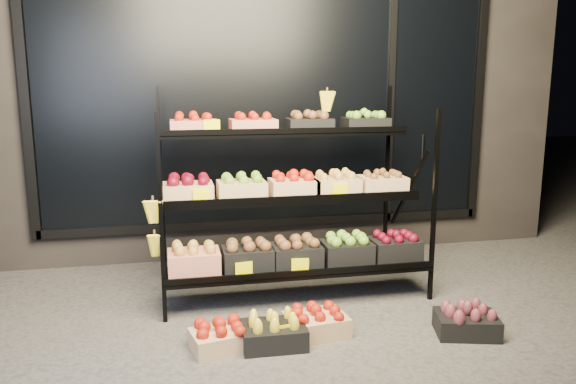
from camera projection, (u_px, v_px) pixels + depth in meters
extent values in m
plane|color=#514F4C|center=(310.00, 319.00, 4.07)|extent=(24.00, 24.00, 0.00)
cube|color=#2D2826|center=(254.00, 77.00, 6.23)|extent=(6.00, 2.00, 3.50)
cube|color=black|center=(270.00, 97.00, 5.29)|extent=(4.20, 0.04, 2.40)
cube|color=black|center=(271.00, 222.00, 5.50)|extent=(4.30, 0.06, 0.08)
cube|color=black|center=(25.00, 99.00, 4.83)|extent=(0.08, 0.06, 2.50)
cube|color=black|center=(478.00, 96.00, 5.70)|extent=(0.08, 0.06, 2.50)
cube|color=black|center=(390.00, 97.00, 5.51)|extent=(0.06, 0.06, 2.50)
cylinder|color=black|center=(423.00, 147.00, 5.65)|extent=(0.02, 0.02, 0.25)
cube|color=black|center=(161.00, 220.00, 3.89)|extent=(0.03, 0.03, 1.50)
cube|color=black|center=(434.00, 207.00, 4.30)|extent=(0.03, 0.03, 1.50)
cube|color=black|center=(162.00, 184.00, 4.80)|extent=(0.03, 0.03, 1.66)
cube|color=black|center=(387.00, 176.00, 5.22)|extent=(0.03, 0.03, 1.66)
cube|color=black|center=(299.00, 269.00, 4.35)|extent=(2.05, 0.42, 0.03)
cube|color=black|center=(305.00, 273.00, 4.15)|extent=(2.05, 0.02, 0.05)
cube|color=black|center=(291.00, 198.00, 4.54)|extent=(2.05, 0.40, 0.03)
cube|color=black|center=(296.00, 199.00, 4.35)|extent=(2.05, 0.02, 0.05)
cube|color=black|center=(283.00, 133.00, 4.74)|extent=(2.05, 0.40, 0.03)
cube|color=black|center=(288.00, 131.00, 4.55)|extent=(2.05, 0.02, 0.05)
cube|color=tan|center=(194.00, 127.00, 4.57)|extent=(0.38, 0.28, 0.11)
ellipsoid|color=#B0140C|center=(194.00, 116.00, 4.55)|extent=(0.32, 0.24, 0.07)
cube|color=tan|center=(253.00, 126.00, 4.67)|extent=(0.38, 0.28, 0.11)
ellipsoid|color=#B0140C|center=(253.00, 115.00, 4.65)|extent=(0.32, 0.24, 0.07)
cube|color=black|center=(309.00, 125.00, 4.77)|extent=(0.38, 0.28, 0.11)
ellipsoid|color=brown|center=(309.00, 115.00, 4.75)|extent=(0.32, 0.24, 0.07)
cube|color=black|center=(365.00, 124.00, 4.87)|extent=(0.38, 0.28, 0.11)
ellipsoid|color=#71AD2B|center=(365.00, 114.00, 4.85)|extent=(0.32, 0.24, 0.07)
cube|color=tan|center=(188.00, 192.00, 4.36)|extent=(0.38, 0.28, 0.14)
ellipsoid|color=#5C0616|center=(188.00, 180.00, 4.34)|extent=(0.32, 0.24, 0.07)
cube|color=tan|center=(242.00, 190.00, 4.45)|extent=(0.38, 0.28, 0.14)
ellipsoid|color=#71AD2B|center=(241.00, 178.00, 4.43)|extent=(0.32, 0.24, 0.07)
cube|color=tan|center=(294.00, 188.00, 4.53)|extent=(0.38, 0.28, 0.14)
ellipsoid|color=#B0140C|center=(294.00, 176.00, 4.51)|extent=(0.32, 0.24, 0.07)
cube|color=tan|center=(335.00, 186.00, 4.60)|extent=(0.38, 0.28, 0.14)
ellipsoid|color=gold|center=(335.00, 174.00, 4.58)|extent=(0.32, 0.24, 0.07)
cube|color=tan|center=(382.00, 185.00, 4.69)|extent=(0.38, 0.28, 0.14)
ellipsoid|color=brown|center=(382.00, 173.00, 4.67)|extent=(0.32, 0.24, 0.07)
cube|color=tan|center=(194.00, 263.00, 4.17)|extent=(0.38, 0.28, 0.18)
ellipsoid|color=gold|center=(194.00, 247.00, 4.14)|extent=(0.32, 0.24, 0.07)
cube|color=black|center=(248.00, 259.00, 4.25)|extent=(0.38, 0.28, 0.18)
ellipsoid|color=brown|center=(248.00, 244.00, 4.23)|extent=(0.32, 0.24, 0.07)
cube|color=black|center=(296.00, 256.00, 4.33)|extent=(0.38, 0.28, 0.18)
ellipsoid|color=brown|center=(296.00, 241.00, 4.30)|extent=(0.32, 0.24, 0.07)
cube|color=black|center=(346.00, 253.00, 4.41)|extent=(0.38, 0.28, 0.18)
ellipsoid|color=#71AD2B|center=(347.00, 238.00, 4.39)|extent=(0.32, 0.24, 0.07)
cube|color=black|center=(394.00, 250.00, 4.49)|extent=(0.38, 0.28, 0.18)
ellipsoid|color=#5C0616|center=(395.00, 236.00, 4.47)|extent=(0.32, 0.24, 0.07)
ellipsoid|color=yellow|center=(153.00, 199.00, 3.87)|extent=(0.14, 0.08, 0.22)
ellipsoid|color=yellow|center=(154.00, 233.00, 3.91)|extent=(0.14, 0.08, 0.22)
ellipsoid|color=yellow|center=(327.00, 90.00, 4.64)|extent=(0.14, 0.08, 0.22)
cube|color=#F6EF00|center=(202.00, 197.00, 4.24)|extent=(0.13, 0.01, 0.12)
cube|color=#F6EF00|center=(340.00, 191.00, 4.46)|extent=(0.13, 0.01, 0.12)
cube|color=#F6EF00|center=(212.00, 127.00, 4.45)|extent=(0.13, 0.01, 0.12)
cube|color=#F6EF00|center=(244.00, 270.00, 4.10)|extent=(0.13, 0.01, 0.12)
cube|color=#F6EF00|center=(300.00, 266.00, 4.19)|extent=(0.13, 0.01, 0.12)
cube|color=#F6EF00|center=(289.00, 339.00, 3.62)|extent=(0.13, 0.01, 0.12)
cube|color=tan|center=(220.00, 340.00, 3.61)|extent=(0.41, 0.34, 0.12)
ellipsoid|color=#B0140C|center=(220.00, 326.00, 3.59)|extent=(0.35, 0.28, 0.07)
cube|color=black|center=(274.00, 335.00, 3.65)|extent=(0.42, 0.32, 0.14)
ellipsoid|color=yellow|center=(273.00, 321.00, 3.63)|extent=(0.35, 0.27, 0.07)
cube|color=tan|center=(316.00, 325.00, 3.81)|extent=(0.44, 0.35, 0.14)
ellipsoid|color=#B0140C|center=(316.00, 311.00, 3.79)|extent=(0.37, 0.29, 0.07)
cube|color=black|center=(466.00, 325.00, 3.82)|extent=(0.47, 0.39, 0.14)
ellipsoid|color=brown|center=(467.00, 311.00, 3.80)|extent=(0.39, 0.33, 0.07)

